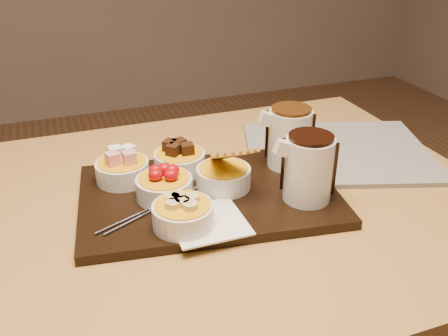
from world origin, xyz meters
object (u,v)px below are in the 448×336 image
object	(u,v)px
bowl_strawberries	(164,188)
newspaper	(337,151)
serving_board	(209,195)
pitcher_milk_chocolate	(290,138)
pitcher_dark_chocolate	(308,169)
dining_table	(174,250)

from	to	relation	value
bowl_strawberries	newspaper	distance (m)	0.41
serving_board	pitcher_milk_chocolate	bearing A→B (deg)	21.80
serving_board	pitcher_dark_chocolate	bearing A→B (deg)	-19.98
bowl_strawberries	pitcher_milk_chocolate	distance (m)	0.27
pitcher_dark_chocolate	newspaper	distance (m)	0.25
newspaper	pitcher_milk_chocolate	bearing A→B (deg)	-145.66
pitcher_dark_chocolate	dining_table	bearing A→B (deg)	167.37
bowl_strawberries	pitcher_dark_chocolate	bearing A→B (deg)	-20.73
serving_board	newspaper	xyz separation A→B (m)	(0.33, 0.09, -0.00)
dining_table	pitcher_milk_chocolate	size ratio (longest dim) A/B	10.41
bowl_strawberries	pitcher_milk_chocolate	world-z (taller)	pitcher_milk_chocolate
pitcher_dark_chocolate	newspaper	bearing A→B (deg)	52.84
bowl_strawberries	pitcher_milk_chocolate	xyz separation A→B (m)	(0.26, 0.04, 0.04)
dining_table	serving_board	xyz separation A→B (m)	(0.07, -0.00, 0.11)
pitcher_dark_chocolate	pitcher_milk_chocolate	bearing A→B (deg)	85.60
serving_board	newspaper	distance (m)	0.34
dining_table	pitcher_dark_chocolate	size ratio (longest dim) A/B	10.41
serving_board	newspaper	bearing A→B (deg)	22.93
bowl_strawberries	newspaper	world-z (taller)	bowl_strawberries
serving_board	dining_table	bearing A→B (deg)	-173.74
serving_board	bowl_strawberries	world-z (taller)	bowl_strawberries
newspaper	serving_board	bearing A→B (deg)	-147.10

